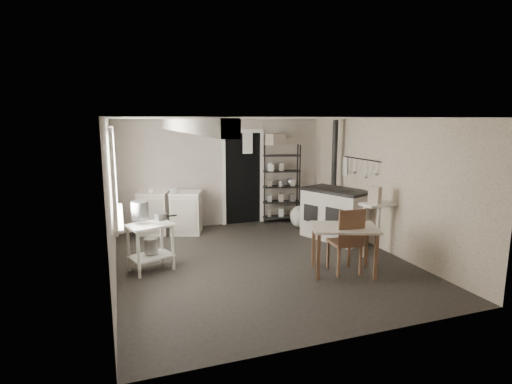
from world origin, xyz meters
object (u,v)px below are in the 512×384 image
object	(u,v)px
chair	(345,241)
shelf_rack	(281,180)
stockpot	(140,210)
stove	(335,216)
work_table	(343,249)
prep_table	(151,245)
base_cabinets	(170,211)
flour_sack	(299,216)

from	to	relation	value
chair	shelf_rack	bearing A→B (deg)	88.83
stockpot	stove	world-z (taller)	stockpot
work_table	chair	xyz separation A→B (m)	(0.04, 0.03, 0.10)
prep_table	base_cabinets	size ratio (longest dim) A/B	0.56
base_cabinets	chair	xyz separation A→B (m)	(2.20, -3.02, 0.02)
prep_table	flour_sack	world-z (taller)	prep_table
stockpot	base_cabinets	bearing A→B (deg)	70.80
work_table	flour_sack	size ratio (longest dim) A/B	2.04
stove	work_table	world-z (taller)	stove
prep_table	chair	size ratio (longest dim) A/B	0.72
prep_table	stove	distance (m)	3.56
work_table	stove	bearing A→B (deg)	63.64
base_cabinets	chair	world-z (taller)	chair
base_cabinets	work_table	size ratio (longest dim) A/B	1.37
work_table	shelf_rack	bearing A→B (deg)	84.32
flour_sack	base_cabinets	bearing A→B (deg)	170.19
prep_table	base_cabinets	world-z (taller)	base_cabinets
prep_table	stockpot	world-z (taller)	stockpot
prep_table	base_cabinets	bearing A→B (deg)	74.75
chair	base_cabinets	bearing A→B (deg)	130.02
base_cabinets	prep_table	bearing A→B (deg)	-86.12
shelf_rack	stove	xyz separation A→B (m)	(0.49, -1.56, -0.51)
stockpot	chair	distance (m)	3.11
base_cabinets	flour_sack	xyz separation A→B (m)	(2.66, -0.46, -0.22)
base_cabinets	shelf_rack	xyz separation A→B (m)	(2.48, 0.12, 0.49)
prep_table	stockpot	bearing A→B (deg)	151.89
base_cabinets	flour_sack	distance (m)	2.71
work_table	stockpot	bearing A→B (deg)	158.38
stove	work_table	bearing A→B (deg)	-139.77
prep_table	flour_sack	distance (m)	3.56
shelf_rack	stockpot	bearing A→B (deg)	-132.81
chair	stove	bearing A→B (deg)	68.13
base_cabinets	shelf_rack	world-z (taller)	shelf_rack
prep_table	shelf_rack	size ratio (longest dim) A/B	0.42
stove	flour_sack	distance (m)	1.04
prep_table	stockpot	distance (m)	0.56
stove	prep_table	bearing A→B (deg)	165.67
stockpot	chair	bearing A→B (deg)	-20.81
chair	flour_sack	world-z (taller)	chair
prep_table	flour_sack	size ratio (longest dim) A/B	1.56
stockpot	base_cabinets	size ratio (longest dim) A/B	0.21
prep_table	shelf_rack	distance (m)	3.74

